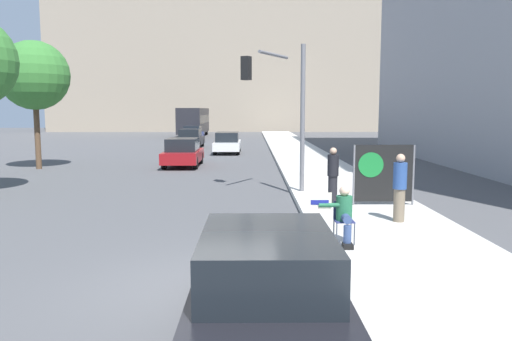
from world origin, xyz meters
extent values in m
plane|color=#4F4F51|center=(0.00, 0.00, 0.00)|extent=(160.00, 160.00, 0.00)
cube|color=beige|center=(4.08, 15.00, 0.09)|extent=(3.70, 90.00, 0.18)
cube|color=gray|center=(-2.00, 68.21, 14.50)|extent=(52.00, 12.00, 29.00)
cylinder|color=#474C56|center=(2.59, 2.17, 0.41)|extent=(0.03, 0.03, 0.46)
cylinder|color=#474C56|center=(2.96, 2.17, 0.41)|extent=(0.03, 0.03, 0.46)
cylinder|color=#474C56|center=(2.59, 2.54, 0.41)|extent=(0.03, 0.03, 0.46)
cylinder|color=#474C56|center=(2.96, 2.54, 0.41)|extent=(0.03, 0.03, 0.46)
cube|color=navy|center=(2.78, 2.36, 0.65)|extent=(0.40, 0.40, 0.02)
cube|color=navy|center=(2.78, 2.55, 0.85)|extent=(0.40, 0.02, 0.38)
cylinder|color=#334775|center=(2.78, 2.20, 0.75)|extent=(0.18, 0.42, 0.18)
cylinder|color=#334775|center=(2.78, 1.99, 0.41)|extent=(0.16, 0.16, 0.46)
cube|color=black|center=(2.78, 1.93, 0.23)|extent=(0.20, 0.28, 0.10)
cylinder|color=#236642|center=(2.78, 2.39, 0.92)|extent=(0.34, 0.34, 0.52)
sphere|color=beige|center=(2.78, 2.39, 1.29)|extent=(0.22, 0.22, 0.22)
cylinder|color=#236642|center=(2.45, 2.31, 1.00)|extent=(0.45, 0.09, 0.09)
cube|color=#EAE5C6|center=(2.25, 2.31, 1.06)|extent=(0.50, 0.02, 0.41)
cube|color=navy|center=(2.25, 2.29, 1.06)|extent=(0.38, 0.01, 0.10)
cylinder|color=#756651|center=(4.54, 4.39, 0.60)|extent=(0.28, 0.28, 0.84)
cylinder|color=navy|center=(4.54, 4.39, 1.34)|extent=(0.34, 0.34, 0.66)
sphere|color=tan|center=(4.54, 4.39, 1.79)|extent=(0.22, 0.22, 0.22)
cylinder|color=black|center=(3.30, 7.04, 0.59)|extent=(0.28, 0.28, 0.82)
cylinder|color=black|center=(3.30, 7.04, 1.32)|extent=(0.34, 0.34, 0.65)
sphere|color=tan|center=(3.30, 7.04, 1.75)|extent=(0.21, 0.21, 0.21)
cylinder|color=slate|center=(3.85, 6.64, 1.07)|extent=(0.06, 0.06, 1.79)
cylinder|color=slate|center=(5.62, 6.64, 1.07)|extent=(0.06, 0.06, 1.79)
cube|color=black|center=(4.73, 6.64, 1.12)|extent=(1.77, 0.02, 1.69)
cylinder|color=#197A33|center=(4.34, 6.62, 1.38)|extent=(0.74, 0.01, 0.74)
cylinder|color=slate|center=(2.58, 9.23, 2.69)|extent=(0.16, 0.16, 5.02)
cylinder|color=slate|center=(1.61, 9.75, 4.90)|extent=(1.14, 2.00, 0.11)
cube|color=black|center=(0.64, 10.27, 4.48)|extent=(0.41, 0.41, 0.84)
sphere|color=green|center=(0.64, 10.27, 4.20)|extent=(0.18, 0.18, 0.18)
cube|color=black|center=(1.01, -1.80, 0.55)|extent=(1.87, 4.42, 0.56)
cube|color=black|center=(1.01, -1.98, 1.16)|extent=(1.60, 2.30, 0.65)
cylinder|color=black|center=(0.19, -0.43, 0.32)|extent=(0.22, 0.64, 0.64)
cylinder|color=black|center=(1.83, -0.43, 0.32)|extent=(0.22, 0.64, 0.64)
cube|color=maroon|center=(-2.82, 18.63, 0.56)|extent=(1.82, 4.25, 0.58)
cube|color=black|center=(-2.82, 18.46, 1.18)|extent=(1.56, 2.21, 0.67)
cylinder|color=black|center=(-3.62, 19.95, 0.32)|extent=(0.22, 0.64, 0.64)
cylinder|color=black|center=(-2.03, 19.95, 0.32)|extent=(0.22, 0.64, 0.64)
cylinder|color=black|center=(-3.62, 17.31, 0.32)|extent=(0.22, 0.64, 0.64)
cylinder|color=black|center=(-2.03, 17.31, 0.32)|extent=(0.22, 0.64, 0.64)
cube|color=white|center=(-0.86, 27.04, 0.55)|extent=(1.78, 4.68, 0.56)
cube|color=black|center=(-0.86, 26.86, 1.15)|extent=(1.53, 2.43, 0.65)
cylinder|color=black|center=(-1.64, 28.49, 0.32)|extent=(0.22, 0.64, 0.64)
cylinder|color=black|center=(-0.08, 28.49, 0.32)|extent=(0.22, 0.64, 0.64)
cylinder|color=black|center=(-1.64, 25.59, 0.32)|extent=(0.22, 0.64, 0.64)
cylinder|color=black|center=(-0.08, 25.59, 0.32)|extent=(0.22, 0.64, 0.64)
cube|color=black|center=(-4.07, 32.22, 0.56)|extent=(1.85, 4.53, 0.58)
cube|color=black|center=(-4.07, 32.04, 1.18)|extent=(1.59, 2.36, 0.67)
cylinder|color=black|center=(-4.89, 33.62, 0.32)|extent=(0.22, 0.64, 0.64)
cylinder|color=black|center=(-3.25, 33.62, 0.32)|extent=(0.22, 0.64, 0.64)
cylinder|color=black|center=(-4.89, 30.82, 0.32)|extent=(0.22, 0.64, 0.64)
cylinder|color=black|center=(-3.25, 30.82, 0.32)|extent=(0.22, 0.64, 0.64)
cube|color=navy|center=(-4.88, 40.80, 0.56)|extent=(1.77, 4.70, 0.57)
cube|color=black|center=(-4.88, 40.61, 1.17)|extent=(1.52, 2.44, 0.66)
cylinder|color=black|center=(-5.65, 42.26, 0.32)|extent=(0.22, 0.64, 0.64)
cylinder|color=black|center=(-4.10, 42.26, 0.32)|extent=(0.22, 0.64, 0.64)
cylinder|color=black|center=(-5.65, 39.34, 0.32)|extent=(0.22, 0.64, 0.64)
cylinder|color=black|center=(-4.10, 39.34, 0.32)|extent=(0.22, 0.64, 0.64)
cube|color=#232328|center=(-5.82, 49.96, 1.85)|extent=(2.51, 11.53, 2.81)
cube|color=black|center=(-5.82, 49.96, 2.01)|extent=(2.53, 10.95, 0.91)
cylinder|color=black|center=(-6.92, 53.53, 0.52)|extent=(0.30, 1.04, 1.04)
cylinder|color=black|center=(-4.71, 53.53, 0.52)|extent=(0.30, 1.04, 1.04)
cylinder|color=black|center=(-6.92, 46.38, 0.52)|extent=(0.30, 1.04, 1.04)
cylinder|color=black|center=(-4.71, 46.38, 0.52)|extent=(0.30, 1.04, 1.04)
cylinder|color=brown|center=(-10.08, 17.56, 1.76)|extent=(0.28, 0.28, 3.52)
sphere|color=#387A33|center=(-10.08, 17.56, 4.73)|extent=(3.46, 3.46, 3.46)
camera|label=1|loc=(0.82, -7.94, 2.96)|focal=35.00mm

